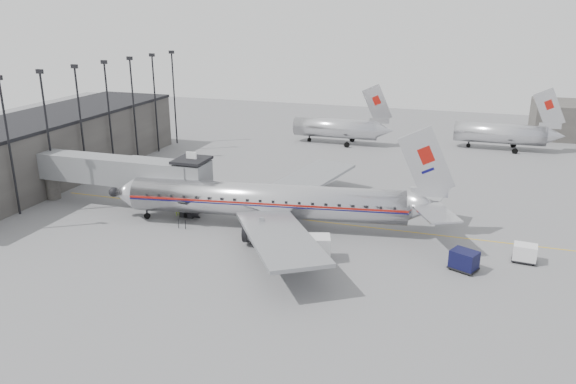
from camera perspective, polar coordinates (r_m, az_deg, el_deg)
name	(u,v)px	position (r m, az deg, el deg)	size (l,w,h in m)	color
ground	(257,237)	(56.46, -3.13, -4.56)	(160.00, 160.00, 0.00)	slate
terminal	(43,150)	(80.87, -23.64, 3.95)	(12.00, 46.00, 8.00)	#3D3A37
apron_line	(303,220)	(60.84, 1.53, -2.81)	(0.15, 60.00, 0.01)	gold
jet_bridge	(130,173)	(65.57, -15.76, 1.90)	(21.00, 6.20, 7.10)	slate
floodlight_masts	(95,116)	(78.21, -18.99, 7.33)	(0.90, 42.25, 15.25)	black
distant_aircraft_near	(337,127)	(94.79, 4.96, 6.55)	(16.39, 3.20, 10.26)	silver
distant_aircraft_mid	(501,133)	(96.56, 20.79, 5.64)	(16.39, 3.20, 10.26)	silver
airliner	(274,201)	(57.93, -1.43, -0.92)	(35.69, 32.85, 11.33)	silver
service_van	(304,248)	(50.98, 1.62, -5.67)	(5.22, 3.22, 2.30)	silver
baggage_cart_navy	(464,260)	(51.49, 17.45, -6.61)	(2.82, 2.56, 1.80)	black
baggage_cart_white	(525,253)	(55.03, 22.93, -5.71)	(2.24, 1.79, 1.64)	silver
ramp_worker	(178,209)	(62.96, -11.15, -1.68)	(0.57, 0.37, 1.56)	#A6DC19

